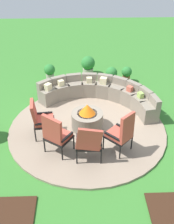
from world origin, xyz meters
TOP-DOWN VIEW (x-y plane):
  - ground_plane at (0.00, 0.00)m, footprint 24.00×24.00m
  - patio_circle at (0.00, 0.00)m, footprint 4.41×4.41m
  - fire_pit at (0.00, 0.00)m, footprint 0.88×0.88m
  - curved_stone_bench at (0.47, 1.38)m, footprint 3.63×2.03m
  - lounge_chair_front_left at (-1.24, -0.29)m, footprint 0.64×0.62m
  - lounge_chair_front_right at (-0.79, -1.01)m, footprint 0.78×0.78m
  - lounge_chair_back_left at (-0.00, -1.27)m, footprint 0.64×0.54m
  - lounge_chair_back_right at (0.80, -1.00)m, footprint 0.77×0.78m
  - potted_plant_0 at (1.55, 2.86)m, footprint 0.38×0.38m
  - potted_plant_2 at (0.96, 2.63)m, footprint 0.41×0.41m
  - potted_plant_4 at (0.15, 3.58)m, footprint 0.53×0.53m
  - potted_plant_5 at (-1.30, 3.13)m, footprint 0.41×0.41m

SIDE VIEW (x-z plane):
  - ground_plane at x=0.00m, z-range 0.00..0.00m
  - patio_circle at x=0.00m, z-range 0.00..0.06m
  - potted_plant_0 at x=1.55m, z-range 0.04..0.64m
  - potted_plant_5 at x=-1.30m, z-range 0.03..0.66m
  - fire_pit at x=0.00m, z-range -0.02..0.74m
  - curved_stone_bench at x=0.47m, z-range 0.00..0.73m
  - potted_plant_4 at x=0.15m, z-range 0.03..0.76m
  - potted_plant_2 at x=0.96m, z-range 0.04..0.75m
  - lounge_chair_back_left at x=0.00m, z-range 0.08..1.11m
  - lounge_chair_front_left at x=-1.24m, z-range 0.09..1.13m
  - lounge_chair_back_right at x=0.80m, z-range 0.06..1.22m
  - lounge_chair_front_right at x=-0.79m, z-range 0.06..1.23m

